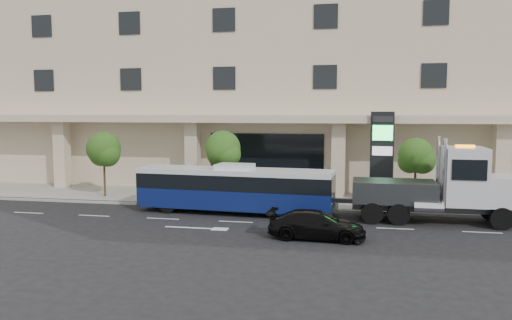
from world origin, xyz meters
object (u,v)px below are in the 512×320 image
Objects in this scene: black_sedan at (317,225)px; signage_pylon at (382,156)px; city_bus at (235,188)px; tow_truck at (445,188)px.

signage_pylon reaches higher than black_sedan.
black_sedan is 10.23m from signage_pylon.
city_bus is 1.15× the size of tow_truck.
tow_truck reaches higher than black_sedan.
signage_pylon is at bearing 33.37° from city_bus.
city_bus is 2.01× the size of signage_pylon.
tow_truck reaches higher than city_bus.
black_sedan is at bearing -40.07° from city_bus.
city_bus is 2.55× the size of black_sedan.
city_bus is 6.86m from black_sedan.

